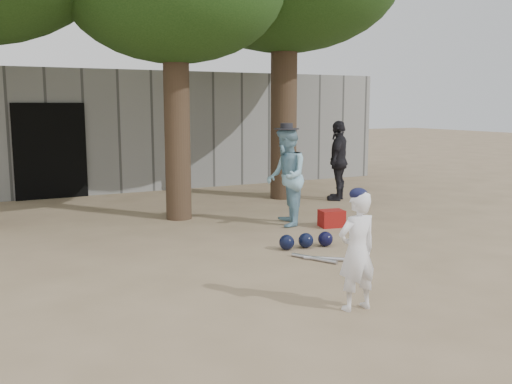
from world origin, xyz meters
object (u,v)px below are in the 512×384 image
spectator_dark (339,161)px  red_bag (332,218)px  boy_player (357,251)px  spectator_blue (286,177)px

spectator_dark → red_bag: (-1.81, -2.34, -0.75)m
boy_player → spectator_dark: spectator_dark is taller
red_bag → spectator_dark: bearing=52.4°
spectator_dark → red_bag: bearing=10.5°
boy_player → spectator_blue: spectator_blue is taller
spectator_blue → red_bag: 1.10m
spectator_dark → boy_player: bearing=14.2°
boy_player → spectator_dark: size_ratio=0.71×
spectator_blue → red_bag: (0.67, -0.47, -0.73)m
red_bag → spectator_blue: bearing=144.8°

